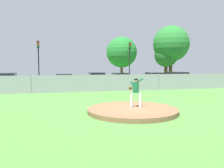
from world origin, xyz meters
TOP-DOWN VIEW (x-y plane):
  - ground_plane at (0.00, 6.00)m, footprint 80.00×80.00m
  - asphalt_strip at (0.00, 14.50)m, footprint 44.00×7.00m
  - pitchers_mound at (0.00, 0.00)m, footprint 4.88×4.88m
  - pitcher_youth at (0.25, 0.22)m, footprint 0.81×0.39m
  - baseball at (-0.33, 0.26)m, footprint 0.07×0.07m
  - chainlink_fence at (0.00, 10.00)m, footprint 31.10×0.07m
  - parked_car_teal at (11.12, 14.89)m, footprint 2.11×4.66m
  - parked_car_silver at (-9.11, 14.61)m, footprint 2.17×4.86m
  - parked_car_slate at (3.35, 14.34)m, footprint 1.99×4.29m
  - parked_car_navy at (-3.18, 14.81)m, footprint 1.98×4.65m
  - parked_car_burgundy at (0.56, 14.68)m, footprint 1.88×4.61m
  - parked_car_champagne at (7.89, 14.74)m, footprint 2.00×4.69m
  - traffic_cone_orange at (-5.57, 17.10)m, footprint 0.40×0.40m
  - traffic_light_near at (-6.12, 18.37)m, footprint 0.28×0.46m
  - traffic_light_far at (6.02, 19.06)m, footprint 0.28×0.46m
  - tree_leaning_west at (6.44, 24.57)m, footprint 4.99×4.99m
  - tree_broad_right at (13.87, 23.60)m, footprint 3.89×3.89m
  - tree_tall_centre at (14.64, 23.43)m, footprint 5.97×5.97m

SIDE VIEW (x-z plane):
  - ground_plane at x=0.00m, z-range 0.00..0.00m
  - asphalt_strip at x=0.00m, z-range 0.00..0.01m
  - pitchers_mound at x=0.00m, z-range 0.00..0.23m
  - traffic_cone_orange at x=-5.57m, z-range -0.01..0.54m
  - baseball at x=-0.33m, z-range 0.23..0.31m
  - parked_car_navy at x=-3.18m, z-range -0.02..1.53m
  - parked_car_slate at x=3.35m, z-range -0.03..1.60m
  - parked_car_champagne at x=7.89m, z-range -0.03..1.60m
  - parked_car_teal at x=11.12m, z-range -0.03..1.64m
  - chainlink_fence at x=0.00m, z-range -0.05..1.68m
  - parked_car_burgundy at x=0.56m, z-range -0.04..1.67m
  - parked_car_silver at x=-9.11m, z-range -0.03..1.69m
  - pitcher_youth at x=0.25m, z-range 0.39..2.04m
  - traffic_light_near at x=-6.12m, z-range 0.97..6.52m
  - traffic_light_far at x=6.02m, z-range 0.98..6.64m
  - tree_broad_right at x=13.87m, z-range 1.08..7.19m
  - tree_leaning_west at x=6.44m, z-range 1.06..8.18m
  - tree_tall_centre at x=14.64m, z-range 1.52..10.57m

